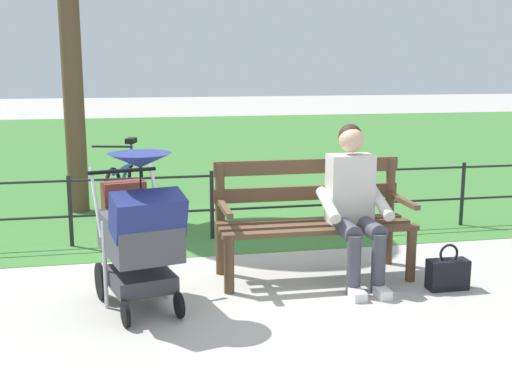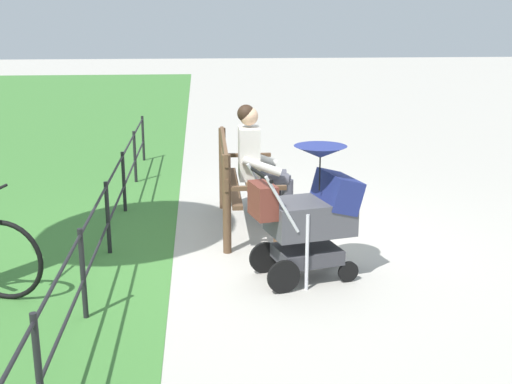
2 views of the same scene
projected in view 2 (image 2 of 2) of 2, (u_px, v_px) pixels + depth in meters
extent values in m
plane|color=#ADA89E|center=(257.00, 249.00, 6.29)|extent=(60.00, 60.00, 0.00)
cube|color=brown|center=(234.00, 187.00, 6.79)|extent=(1.60, 0.12, 0.04)
cube|color=brown|center=(251.00, 186.00, 6.81)|extent=(1.60, 0.12, 0.04)
cube|color=brown|center=(268.00, 186.00, 6.82)|extent=(1.60, 0.12, 0.04)
cube|color=brown|center=(224.00, 167.00, 6.73)|extent=(1.60, 0.05, 0.12)
cube|color=brown|center=(224.00, 145.00, 6.67)|extent=(1.60, 0.05, 0.12)
cylinder|color=brown|center=(264.00, 189.00, 7.60)|extent=(0.08, 0.08, 0.45)
cylinder|color=brown|center=(223.00, 169.00, 7.50)|extent=(0.08, 0.08, 0.95)
cube|color=brown|center=(247.00, 155.00, 7.48)|extent=(0.06, 0.56, 0.04)
cylinder|color=brown|center=(278.00, 229.00, 6.16)|extent=(0.08, 0.08, 0.45)
cylinder|color=brown|center=(227.00, 205.00, 6.06)|extent=(0.08, 0.08, 0.95)
cube|color=brown|center=(257.00, 188.00, 6.04)|extent=(0.06, 0.56, 0.04)
cylinder|color=#42424C|center=(268.00, 176.00, 7.19)|extent=(0.14, 0.40, 0.14)
cylinder|color=#42424C|center=(270.00, 180.00, 6.99)|extent=(0.14, 0.40, 0.14)
cylinder|color=#42424C|center=(286.00, 196.00, 7.26)|extent=(0.11, 0.11, 0.47)
cylinder|color=#42424C|center=(288.00, 201.00, 7.07)|extent=(0.11, 0.11, 0.47)
cube|color=silver|center=(293.00, 213.00, 7.32)|extent=(0.10, 0.22, 0.07)
cube|color=silver|center=(295.00, 218.00, 7.13)|extent=(0.10, 0.22, 0.07)
cube|color=beige|center=(249.00, 153.00, 7.00)|extent=(0.36, 0.22, 0.56)
cylinder|color=beige|center=(258.00, 158.00, 7.25)|extent=(0.09, 0.43, 0.23)
cylinder|color=beige|center=(262.00, 166.00, 6.82)|extent=(0.09, 0.43, 0.23)
sphere|color=tan|center=(249.00, 116.00, 6.90)|extent=(0.20, 0.20, 0.20)
sphere|color=black|center=(246.00, 113.00, 6.89)|extent=(0.19, 0.19, 0.19)
cylinder|color=black|center=(265.00, 258.00, 5.66)|extent=(0.10, 0.28, 0.28)
cylinder|color=black|center=(284.00, 277.00, 5.24)|extent=(0.10, 0.28, 0.28)
cylinder|color=black|center=(329.00, 257.00, 5.82)|extent=(0.07, 0.18, 0.18)
cylinder|color=black|center=(348.00, 272.00, 5.48)|extent=(0.07, 0.18, 0.18)
cube|color=#38383D|center=(307.00, 254.00, 5.52)|extent=(0.53, 0.61, 0.12)
cylinder|color=silver|center=(286.00, 235.00, 5.67)|extent=(0.03, 0.03, 0.65)
cylinder|color=silver|center=(307.00, 253.00, 5.25)|extent=(0.03, 0.03, 0.65)
cube|color=#47474C|center=(310.00, 217.00, 5.44)|extent=(0.61, 0.77, 0.28)
cube|color=navy|center=(337.00, 191.00, 5.47)|extent=(0.54, 0.41, 0.33)
cylinder|color=black|center=(261.00, 174.00, 5.20)|extent=(0.51, 0.15, 0.03)
cylinder|color=silver|center=(263.00, 190.00, 5.49)|extent=(0.10, 0.30, 0.49)
cylinder|color=silver|center=(282.00, 205.00, 5.07)|extent=(0.10, 0.30, 0.49)
cone|color=navy|center=(320.00, 152.00, 5.32)|extent=(0.53, 0.53, 0.10)
cylinder|color=black|center=(320.00, 173.00, 5.37)|extent=(0.01, 0.01, 0.30)
cube|color=brown|center=(263.00, 200.00, 5.26)|extent=(0.35, 0.23, 0.28)
cube|color=black|center=(282.00, 192.00, 7.85)|extent=(0.32, 0.14, 0.24)
torus|color=black|center=(282.00, 179.00, 7.80)|extent=(0.16, 0.02, 0.16)
cylinder|color=black|center=(143.00, 138.00, 10.05)|extent=(0.04, 0.04, 0.70)
cylinder|color=black|center=(135.00, 157.00, 8.73)|extent=(0.04, 0.04, 0.70)
cylinder|color=black|center=(124.00, 182.00, 7.40)|extent=(0.04, 0.04, 0.70)
cylinder|color=black|center=(108.00, 218.00, 6.07)|extent=(0.04, 0.04, 0.70)
cylinder|color=black|center=(83.00, 274.00, 4.75)|extent=(0.04, 0.04, 0.70)
cylinder|color=black|center=(39.00, 374.00, 3.42)|extent=(0.04, 0.04, 0.70)
cylinder|color=black|center=(106.00, 187.00, 6.00)|extent=(8.28, 0.02, 0.02)
cylinder|color=black|center=(108.00, 223.00, 6.09)|extent=(8.28, 0.02, 0.02)
torus|color=black|center=(4.00, 260.00, 5.08)|extent=(0.21, 0.65, 0.66)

